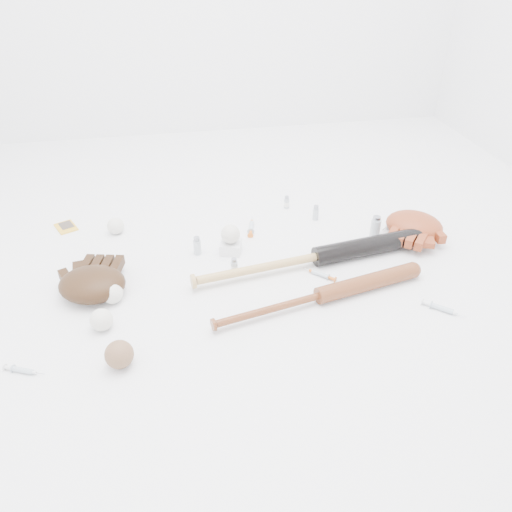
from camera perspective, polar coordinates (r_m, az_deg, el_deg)
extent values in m
plane|color=white|center=(1.80, -1.03, -1.85)|extent=(3.00, 3.00, 0.00)
cube|color=gold|center=(2.21, -20.89, 3.11)|extent=(0.11, 0.12, 0.01)
cube|color=white|center=(1.91, -2.88, 1.03)|extent=(0.10, 0.10, 0.04)
sphere|color=silver|center=(1.88, -2.93, 2.52)|extent=(0.07, 0.07, 0.07)
sphere|color=silver|center=(1.71, -16.13, -4.07)|extent=(0.07, 0.07, 0.07)
sphere|color=silver|center=(2.09, -15.75, 3.32)|extent=(0.07, 0.07, 0.07)
sphere|color=silver|center=(1.62, -17.25, -6.98)|extent=(0.07, 0.07, 0.07)
sphere|color=brown|center=(1.48, -15.37, -10.79)|extent=(0.08, 0.08, 0.08)
cylinder|color=#B1BAC2|center=(2.13, 6.84, 4.95)|extent=(0.03, 0.03, 0.07)
cylinder|color=#B1BAC2|center=(2.21, 3.52, 6.17)|extent=(0.02, 0.02, 0.06)
cylinder|color=#B1BAC2|center=(1.90, -6.74, 1.20)|extent=(0.03, 0.03, 0.07)
cylinder|color=#B1BAC2|center=(2.04, 13.50, 3.28)|extent=(0.04, 0.04, 0.09)
cylinder|color=#B1BAC2|center=(1.78, -2.51, -1.17)|extent=(0.02, 0.02, 0.06)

